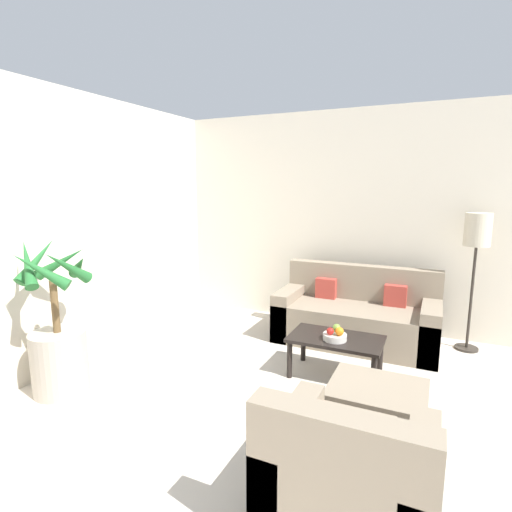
{
  "coord_description": "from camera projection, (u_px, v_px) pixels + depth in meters",
  "views": [
    {
      "loc": [
        0.18,
        1.7,
        1.78
      ],
      "look_at": [
        -1.68,
        5.7,
        1.0
      ],
      "focal_mm": 28.0,
      "sensor_mm": 36.0,
      "label": 1
    }
  ],
  "objects": [
    {
      "name": "orange_fruit",
      "position": [
        340.0,
        331.0,
        3.6
      ],
      "size": [
        0.08,
        0.08,
        0.08
      ],
      "color": "orange",
      "rests_on": "fruit_bowl"
    },
    {
      "name": "wall_back",
      "position": [
        424.0,
        223.0,
        4.66
      ],
      "size": [
        7.83,
        0.06,
        2.7
      ],
      "color": "beige",
      "rests_on": "ground_plane"
    },
    {
      "name": "apple_green",
      "position": [
        337.0,
        328.0,
        3.69
      ],
      "size": [
        0.07,
        0.07,
        0.07
      ],
      "color": "olive",
      "rests_on": "fruit_bowl"
    },
    {
      "name": "ottoman",
      "position": [
        376.0,
        411.0,
        2.86
      ],
      "size": [
        0.67,
        0.56,
        0.38
      ],
      "color": "gray",
      "rests_on": "ground_plane"
    },
    {
      "name": "armchair",
      "position": [
        350.0,
        479.0,
        2.08
      ],
      "size": [
        0.84,
        0.81,
        0.8
      ],
      "color": "gray",
      "rests_on": "ground_plane"
    },
    {
      "name": "floor_lamp",
      "position": [
        477.0,
        239.0,
        4.19
      ],
      "size": [
        0.26,
        0.26,
        1.5
      ],
      "color": "#2D2823",
      "rests_on": "ground_plane"
    },
    {
      "name": "apple_red",
      "position": [
        330.0,
        331.0,
        3.62
      ],
      "size": [
        0.07,
        0.07,
        0.07
      ],
      "color": "red",
      "rests_on": "fruit_bowl"
    },
    {
      "name": "potted_palm",
      "position": [
        59.0,
        343.0,
        3.43
      ],
      "size": [
        0.66,
        0.67,
        1.36
      ],
      "color": "#ADA393",
      "rests_on": "ground_plane"
    },
    {
      "name": "sofa_loveseat",
      "position": [
        356.0,
        318.0,
        4.56
      ],
      "size": [
        1.77,
        0.79,
        0.85
      ],
      "color": "gray",
      "rests_on": "ground_plane"
    },
    {
      "name": "coffee_table",
      "position": [
        336.0,
        343.0,
        3.73
      ],
      "size": [
        0.85,
        0.5,
        0.39
      ],
      "color": "black",
      "rests_on": "ground_plane"
    },
    {
      "name": "fruit_bowl",
      "position": [
        335.0,
        337.0,
        3.65
      ],
      "size": [
        0.22,
        0.22,
        0.06
      ],
      "color": "beige",
      "rests_on": "coffee_table"
    }
  ]
}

